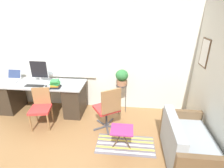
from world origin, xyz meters
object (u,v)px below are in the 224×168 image
(monitor, at_px, (39,71))
(office_chair_swivel, at_px, (108,108))
(keyboard, at_px, (35,86))
(folding_stool, at_px, (122,131))
(mouse, at_px, (46,86))
(desk_chair_wooden, at_px, (41,107))
(plant_stand, at_px, (122,89))
(laptop, at_px, (13,78))
(book_stack, at_px, (55,84))
(couch_loveseat, at_px, (187,145))
(potted_plant, at_px, (122,77))

(monitor, bearing_deg, office_chair_swivel, -20.76)
(keyboard, bearing_deg, folding_stool, -23.83)
(mouse, bearing_deg, keyboard, 178.92)
(keyboard, height_order, office_chair_swivel, office_chair_swivel)
(desk_chair_wooden, distance_m, office_chair_swivel, 1.46)
(keyboard, xyz_separation_m, folding_stool, (2.05, -0.91, -0.39))
(office_chair_swivel, xyz_separation_m, folding_stool, (0.32, -0.54, -0.13))
(monitor, relative_size, folding_stool, 1.20)
(keyboard, distance_m, office_chair_swivel, 1.79)
(plant_stand, bearing_deg, folding_stool, -86.27)
(office_chair_swivel, distance_m, plant_stand, 0.77)
(laptop, relative_size, monitor, 0.68)
(laptop, xyz_separation_m, mouse, (1.00, -0.30, -0.04))
(plant_stand, bearing_deg, book_stack, -164.65)
(laptop, xyz_separation_m, couch_loveseat, (3.87, -1.32, -0.55))
(keyboard, xyz_separation_m, couch_loveseat, (3.15, -1.02, -0.50))
(potted_plant, bearing_deg, keyboard, -169.65)
(mouse, height_order, plant_stand, mouse)
(monitor, bearing_deg, potted_plant, 2.01)
(monitor, bearing_deg, couch_loveseat, -22.72)
(office_chair_swivel, height_order, plant_stand, office_chair_swivel)
(folding_stool, bearing_deg, mouse, 153.06)
(mouse, relative_size, potted_plant, 0.18)
(monitor, distance_m, folding_stool, 2.46)
(mouse, bearing_deg, office_chair_swivel, -13.81)
(potted_plant, bearing_deg, desk_chair_wooden, -157.37)
(monitor, distance_m, mouse, 0.48)
(laptop, height_order, office_chair_swivel, laptop)
(office_chair_swivel, bearing_deg, plant_stand, -142.09)
(monitor, bearing_deg, book_stack, -33.10)
(monitor, xyz_separation_m, couch_loveseat, (3.14, -1.32, -0.77))
(plant_stand, bearing_deg, desk_chair_wooden, -157.37)
(laptop, height_order, book_stack, laptop)
(keyboard, distance_m, mouse, 0.28)
(mouse, relative_size, book_stack, 0.29)
(office_chair_swivel, xyz_separation_m, plant_stand, (0.24, 0.72, 0.11))
(couch_loveseat, relative_size, plant_stand, 1.69)
(desk_chair_wooden, bearing_deg, mouse, 77.90)
(desk_chair_wooden, relative_size, plant_stand, 1.13)
(monitor, distance_m, keyboard, 0.40)
(book_stack, bearing_deg, potted_plant, 15.35)
(monitor, xyz_separation_m, plant_stand, (1.96, 0.07, -0.41))
(book_stack, distance_m, office_chair_swivel, 1.30)
(mouse, xyz_separation_m, potted_plant, (1.69, 0.37, 0.15))
(monitor, distance_m, desk_chair_wooden, 0.91)
(plant_stand, bearing_deg, laptop, -178.62)
(couch_loveseat, height_order, plant_stand, couch_loveseat)
(laptop, relative_size, book_stack, 1.50)
(monitor, height_order, office_chair_swivel, monitor)
(office_chair_swivel, relative_size, couch_loveseat, 0.80)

